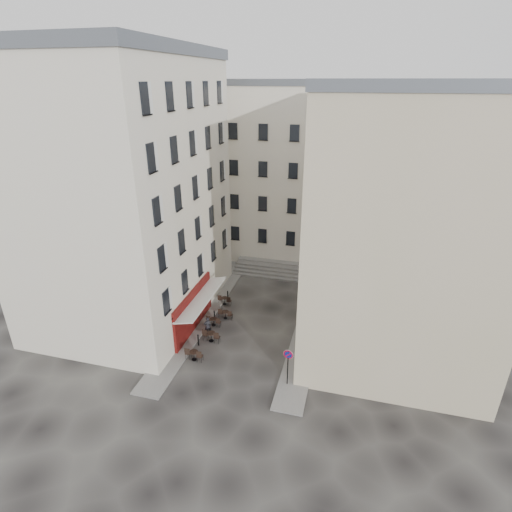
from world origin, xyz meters
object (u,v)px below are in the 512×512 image
(bistro_table_a, at_px, (194,354))
(pedestrian, at_px, (208,326))
(bistro_table_b, at_px, (211,336))
(no_parking_sign, at_px, (288,361))

(bistro_table_a, bearing_deg, pedestrian, 93.03)
(bistro_table_a, distance_m, bistro_table_b, 2.47)
(no_parking_sign, xyz_separation_m, bistro_table_b, (-6.56, 3.27, -1.49))
(bistro_table_a, bearing_deg, no_parking_sign, -6.86)
(no_parking_sign, distance_m, bistro_table_a, 7.17)
(no_parking_sign, height_order, pedestrian, no_parking_sign)
(no_parking_sign, distance_m, pedestrian, 8.24)
(no_parking_sign, height_order, bistro_table_b, no_parking_sign)
(bistro_table_b, xyz_separation_m, pedestrian, (-0.56, 0.71, 0.31))
(bistro_table_a, relative_size, bistro_table_b, 0.96)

